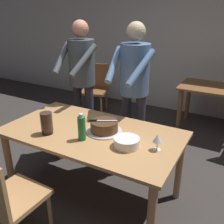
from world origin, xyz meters
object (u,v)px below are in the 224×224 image
at_px(main_dining_table, 92,141).
at_px(plate_stack, 127,142).
at_px(hurricane_lamp, 47,123).
at_px(background_table, 213,97).
at_px(person_cutting_cake, 134,83).
at_px(chair_near_side, 5,197).
at_px(background_chair_1, 95,87).
at_px(cake_on_platter, 104,127).
at_px(wine_glass_near, 158,139).
at_px(water_bottle, 82,128).
at_px(cake_knife, 97,121).
at_px(person_standing_beside, 82,75).

distance_m(main_dining_table, plate_stack, 0.45).
bearing_deg(hurricane_lamp, background_table, 64.86).
relative_size(person_cutting_cake, chair_near_side, 1.91).
distance_m(chair_near_side, background_chair_1, 2.99).
bearing_deg(chair_near_side, cake_on_platter, 67.81).
distance_m(main_dining_table, hurricane_lamp, 0.46).
relative_size(wine_glass_near, water_bottle, 0.58).
bearing_deg(water_bottle, person_cutting_cake, 82.77).
bearing_deg(cake_knife, plate_stack, -16.66).
xyz_separation_m(main_dining_table, cake_knife, (0.05, 0.01, 0.22)).
xyz_separation_m(wine_glass_near, chair_near_side, (-0.91, -0.82, -0.36)).
height_order(cake_on_platter, wine_glass_near, wine_glass_near).
bearing_deg(background_chair_1, plate_stack, -51.45).
xyz_separation_m(main_dining_table, wine_glass_near, (0.66, -0.02, 0.20)).
height_order(cake_on_platter, cake_knife, cake_knife).
bearing_deg(water_bottle, background_table, 71.66).
bearing_deg(plate_stack, main_dining_table, 167.02).
xyz_separation_m(wine_glass_near, water_bottle, (-0.65, -0.15, 0.01)).
distance_m(person_standing_beside, background_chair_1, 1.54).
distance_m(cake_on_platter, water_bottle, 0.25).
xyz_separation_m(main_dining_table, person_standing_beside, (-0.60, 0.70, 0.43)).
height_order(cake_on_platter, hurricane_lamp, hurricane_lamp).
relative_size(main_dining_table, chair_near_side, 1.89).
xyz_separation_m(cake_knife, hurricane_lamp, (-0.38, -0.25, -0.01)).
xyz_separation_m(cake_knife, wine_glass_near, (0.61, -0.04, -0.01)).
xyz_separation_m(plate_stack, wine_glass_near, (0.24, 0.07, 0.06)).
height_order(main_dining_table, chair_near_side, chair_near_side).
distance_m(plate_stack, hurricane_lamp, 0.77).
distance_m(person_cutting_cake, person_standing_beside, 0.72).
relative_size(cake_on_platter, plate_stack, 1.55).
bearing_deg(water_bottle, hurricane_lamp, -170.09).
bearing_deg(person_standing_beside, background_table, 46.39).
height_order(cake_on_platter, person_standing_beside, person_standing_beside).
distance_m(wine_glass_near, background_table, 2.21).
relative_size(cake_on_platter, person_standing_beside, 0.20).
bearing_deg(person_cutting_cake, chair_near_side, -103.92).
distance_m(plate_stack, water_bottle, 0.42).
height_order(main_dining_table, plate_stack, plate_stack).
bearing_deg(plate_stack, person_cutting_cake, 110.93).
height_order(main_dining_table, background_chair_1, background_chair_1).
xyz_separation_m(person_standing_beside, chair_near_side, (0.35, -1.54, -0.58)).
distance_m(cake_on_platter, person_standing_beside, 1.00).
bearing_deg(person_standing_beside, main_dining_table, -49.56).
xyz_separation_m(cake_on_platter, plate_stack, (0.31, -0.15, -0.01)).
bearing_deg(chair_near_side, background_chair_1, 109.25).
xyz_separation_m(cake_knife, chair_near_side, (-0.30, -0.86, -0.37)).
bearing_deg(chair_near_side, person_standing_beside, 102.66).
relative_size(cake_on_platter, wine_glass_near, 2.36).
height_order(plate_stack, water_bottle, water_bottle).
height_order(plate_stack, wine_glass_near, wine_glass_near).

